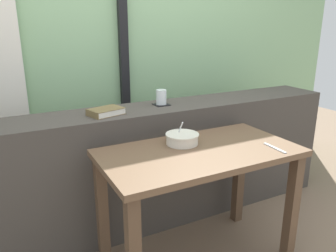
# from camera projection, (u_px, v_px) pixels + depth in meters

# --- Properties ---
(outdoor_backdrop) EXTENTS (4.80, 0.08, 2.80)m
(outdoor_backdrop) POSITION_uv_depth(u_px,v_px,m) (116.00, 22.00, 2.70)
(outdoor_backdrop) COLOR #8EBC89
(outdoor_backdrop) RESTS_ON ground
(window_divider_post) EXTENTS (0.07, 0.05, 2.60)m
(window_divider_post) POSITION_uv_depth(u_px,v_px,m) (123.00, 35.00, 2.68)
(window_divider_post) COLOR black
(window_divider_post) RESTS_ON ground
(dark_console_ledge) EXTENTS (2.80, 0.37, 0.85)m
(dark_console_ledge) POSITION_uv_depth(u_px,v_px,m) (156.00, 165.00, 2.38)
(dark_console_ledge) COLOR #423D38
(dark_console_ledge) RESTS_ON ground
(breakfast_table) EXTENTS (1.10, 0.59, 0.72)m
(breakfast_table) POSITION_uv_depth(u_px,v_px,m) (199.00, 171.00, 1.87)
(breakfast_table) COLOR brown
(breakfast_table) RESTS_ON ground
(coaster_square) EXTENTS (0.10, 0.10, 0.00)m
(coaster_square) POSITION_uv_depth(u_px,v_px,m) (161.00, 105.00, 2.30)
(coaster_square) COLOR black
(coaster_square) RESTS_ON dark_console_ledge
(juice_glass) EXTENTS (0.07, 0.07, 0.10)m
(juice_glass) POSITION_uv_depth(u_px,v_px,m) (161.00, 98.00, 2.29)
(juice_glass) COLOR white
(juice_glass) RESTS_ON coaster_square
(closed_book) EXTENTS (0.23, 0.19, 0.04)m
(closed_book) POSITION_uv_depth(u_px,v_px,m) (106.00, 112.00, 2.05)
(closed_book) COLOR brown
(closed_book) RESTS_ON dark_console_ledge
(soup_bowl) EXTENTS (0.19, 0.19, 0.14)m
(soup_bowl) POSITION_uv_depth(u_px,v_px,m) (182.00, 139.00, 1.92)
(soup_bowl) COLOR silver
(soup_bowl) RESTS_ON breakfast_table
(fork_utensil) EXTENTS (0.02, 0.17, 0.01)m
(fork_utensil) POSITION_uv_depth(u_px,v_px,m) (275.00, 148.00, 1.85)
(fork_utensil) COLOR silver
(fork_utensil) RESTS_ON breakfast_table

